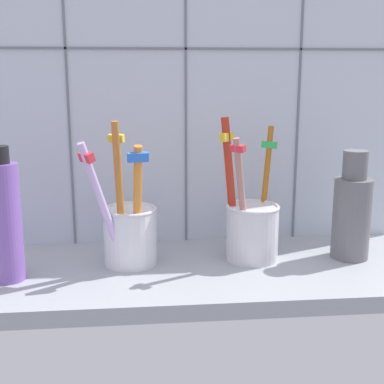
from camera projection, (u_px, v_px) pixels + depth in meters
counter_slab at (194, 274)px, 66.10cm from camera, size 64.00×22.00×2.00cm
tile_wall_back at (185, 98)px, 72.91cm from camera, size 64.00×2.20×45.00cm
toothbrush_cup_left at (129, 230)px, 65.87cm from camera, size 9.21×9.18×18.55cm
toothbrush_cup_right at (251, 226)px, 67.78cm from camera, size 8.22×8.62×18.50cm
ceramic_vase at (352, 212)px, 67.95cm from camera, size 4.89×4.89×14.31cm
soap_bottle at (5, 220)px, 60.24cm from camera, size 3.76×3.76×15.96cm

